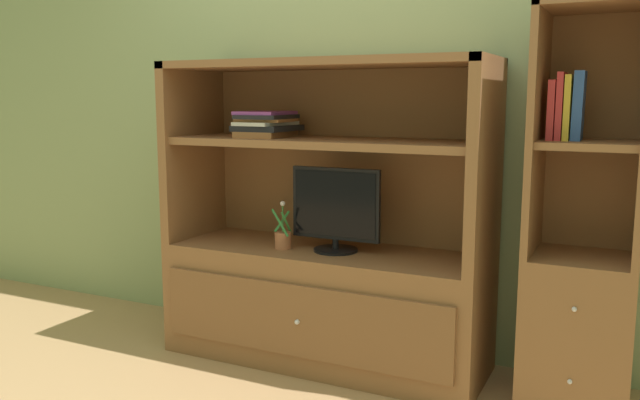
{
  "coord_description": "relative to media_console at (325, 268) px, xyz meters",
  "views": [
    {
      "loc": [
        1.37,
        -2.44,
        1.3
      ],
      "look_at": [
        0.0,
        0.35,
        0.82
      ],
      "focal_mm": 37.02,
      "sensor_mm": 36.0,
      "label": 1
    }
  ],
  "objects": [
    {
      "name": "painted_rear_wall",
      "position": [
        0.0,
        0.34,
        0.93
      ],
      "size": [
        6.0,
        0.1,
        2.8
      ],
      "primitive_type": "cube",
      "color": "#8C9E6B",
      "rests_on": "ground_plane"
    },
    {
      "name": "media_console",
      "position": [
        0.0,
        0.0,
        0.0
      ],
      "size": [
        1.59,
        0.57,
        1.48
      ],
      "color": "brown",
      "rests_on": "ground_plane"
    },
    {
      "name": "potted_plant",
      "position": [
        -0.19,
        -0.08,
        0.15
      ],
      "size": [
        0.11,
        0.08,
        0.24
      ],
      "color": "#B26642",
      "rests_on": "media_console"
    },
    {
      "name": "bookshelf_tall",
      "position": [
        1.17,
        0.0,
        0.1
      ],
      "size": [
        0.43,
        0.43,
        1.67
      ],
      "color": "brown",
      "rests_on": "ground_plane"
    },
    {
      "name": "ground_plane",
      "position": [
        0.0,
        -0.41,
        -0.47
      ],
      "size": [
        8.0,
        8.0,
        0.0
      ],
      "primitive_type": "plane",
      "color": "tan"
    },
    {
      "name": "magazine_stack",
      "position": [
        -0.32,
        -0.0,
        0.7
      ],
      "size": [
        0.27,
        0.34,
        0.13
      ],
      "color": "#A56638",
      "rests_on": "media_console"
    },
    {
      "name": "tv_monitor",
      "position": [
        0.07,
        -0.03,
        0.31
      ],
      "size": [
        0.45,
        0.21,
        0.41
      ],
      "color": "black",
      "rests_on": "media_console"
    },
    {
      "name": "upright_book_row",
      "position": [
        1.08,
        -0.01,
        0.8
      ],
      "size": [
        0.13,
        0.16,
        0.28
      ],
      "color": "red",
      "rests_on": "bookshelf_tall"
    }
  ]
}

